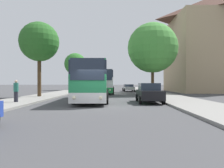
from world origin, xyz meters
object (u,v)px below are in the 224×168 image
Objects in this scene: parked_car_right_near at (149,93)px; tree_left_far at (75,64)px; bus_middle at (105,81)px; tree_left_near at (39,42)px; bus_front at (93,81)px; pedestrian_walking_back at (16,91)px; tree_right_near at (153,48)px; parked_car_right_far at (129,88)px.

tree_left_far is (-11.38, 28.94, 4.84)m from parked_car_right_near.
bus_middle is 12.80m from tree_left_near.
pedestrian_walking_back is (-5.63, -3.04, -0.75)m from bus_front.
tree_right_near is (13.69, -17.18, 0.71)m from tree_left_far.
tree_left_far is at bearing 117.35° from bus_middle.
tree_left_near is at bearing -124.41° from bus_middle.
bus_front is 13.08m from tree_right_near.
tree_left_near is (-10.82, -17.50, 5.37)m from parked_car_right_far.
parked_car_right_far is at bearing 75.81° from bus_front.
tree_right_near reaches higher than parked_car_right_far.
tree_left_far is at bearing 128.55° from tree_right_near.
parked_car_right_near is 13.20m from tree_right_near.
bus_middle is 18.09m from pedestrian_walking_back.
parked_car_right_near is 0.98× the size of parked_car_right_far.
tree_left_near is at bearing -155.81° from tree_right_near.
parked_car_right_far is 26.51m from pedestrian_walking_back.
bus_middle is at bearing -74.05° from parked_car_right_near.
tree_left_near is (-0.62, 6.97, 5.08)m from pedestrian_walking_back.
tree_left_near is (-6.70, -10.05, 4.25)m from bus_middle.
tree_left_near reaches higher than parked_car_right_near.
bus_middle is at bearing 86.03° from bus_front.
pedestrian_walking_back is 8.65m from tree_left_near.
tree_right_near is (12.76, 12.98, 5.37)m from pedestrian_walking_back.
bus_front is 6.76× the size of pedestrian_walking_back.
tree_left_far is at bearing -68.05° from parked_car_right_near.
tree_right_near is at bearing -31.86° from bus_middle.
parked_car_right_far is at bearing 42.40° from pedestrian_walking_back.
tree_left_near is at bearing 70.11° from pedestrian_walking_back.
pedestrian_walking_back is at bearing -134.50° from tree_right_near.
bus_front is 2.47× the size of parked_car_right_far.
parked_car_right_near is 0.56× the size of tree_left_near.
bus_front is at bearing -125.61° from tree_right_near.
tree_left_near is at bearing -26.95° from parked_car_right_near.
tree_left_near is 1.03× the size of tree_left_far.
bus_front is at bearing -76.39° from tree_left_far.
tree_left_far reaches higher than bus_middle.
parked_car_right_far is 0.48× the size of tree_right_near.
bus_front reaches higher than parked_car_right_far.
bus_middle is at bearing 45.38° from pedestrian_walking_back.
tree_left_near is (-6.26, 3.94, 4.32)m from bus_front.
tree_left_far reaches higher than parked_car_right_near.
bus_front is at bearing 3.35° from pedestrian_walking_back.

